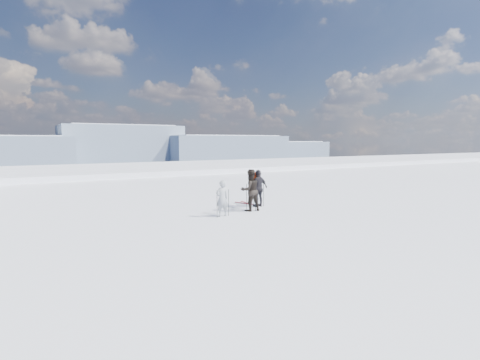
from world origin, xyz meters
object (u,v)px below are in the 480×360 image
object	(u,v)px
skier_pack	(259,188)
skis_loose	(249,204)
skier_dark	(250,190)
skier_grey	(222,198)

from	to	relation	value
skier_pack	skis_loose	size ratio (longest dim) A/B	1.08
skier_dark	skier_pack	distance (m)	1.23
skier_grey	skis_loose	distance (m)	3.53
skier_dark	skier_pack	size ratio (longest dim) A/B	1.06
skier_dark	skier_grey	bearing A→B (deg)	19.97
skier_dark	skier_pack	bearing A→B (deg)	-137.58
skier_grey	skier_pack	world-z (taller)	skier_pack
skis_loose	skier_dark	bearing A→B (deg)	-119.87
skier_grey	skis_loose	world-z (taller)	skier_grey
skier_grey	skier_dark	distance (m)	1.81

